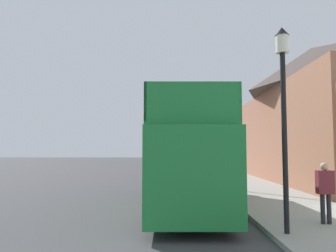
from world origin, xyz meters
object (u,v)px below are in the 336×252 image
tour_bus (184,160)px  parked_car_ahead_of_bus (193,174)px  lamp_post_nearest (283,91)px  pedestrian_third (325,187)px  lamp_post_second (225,126)px

tour_bus → parked_car_ahead_of_bus: size_ratio=2.19×
lamp_post_nearest → pedestrian_third: bearing=35.7°
parked_car_ahead_of_bus → lamp_post_second: 4.44m
pedestrian_third → lamp_post_second: bearing=100.4°
parked_car_ahead_of_bus → pedestrian_third: 11.55m
tour_bus → pedestrian_third: (3.78, -3.38, -0.63)m
parked_car_ahead_of_bus → lamp_post_second: (1.49, -3.14, 2.77)m
tour_bus → lamp_post_nearest: 5.33m
pedestrian_third → lamp_post_nearest: (-1.43, -1.03, 2.50)m
parked_car_ahead_of_bus → lamp_post_second: bearing=-65.7°
pedestrian_third → lamp_post_second: (-1.47, 8.02, 2.29)m
parked_car_ahead_of_bus → tour_bus: bearing=-97.2°
pedestrian_third → lamp_post_nearest: lamp_post_nearest is taller
pedestrian_third → parked_car_ahead_of_bus: bearing=104.9°
lamp_post_second → parked_car_ahead_of_bus: bearing=115.4°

